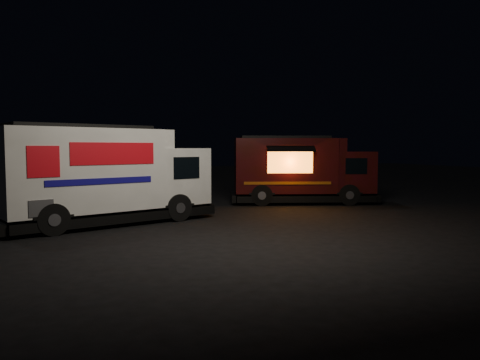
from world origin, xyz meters
The scene contains 3 objects.
ground centered at (0.00, 0.00, 0.00)m, with size 80.00×80.00×0.00m, color black.
white_truck centered at (-3.23, 1.14, 1.43)m, with size 6.32×2.16×2.86m, color white, non-canonical shape.
red_truck centered at (4.62, 3.49, 1.35)m, with size 5.78×2.13×2.69m, color #33090F, non-canonical shape.
Camera 1 is at (-4.76, -13.02, 2.24)m, focal length 35.00 mm.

